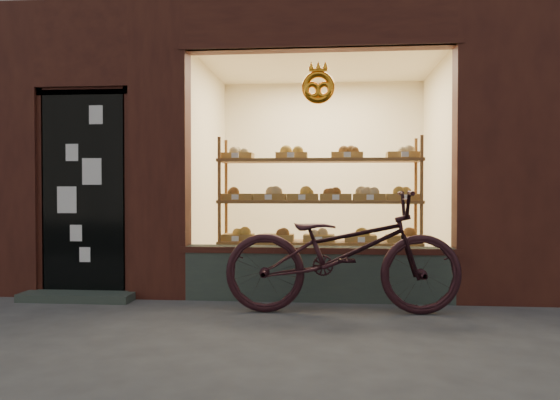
# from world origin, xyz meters

# --- Properties ---
(ground) EXTENTS (90.00, 90.00, 0.00)m
(ground) POSITION_xyz_m (0.00, 0.00, 0.00)
(ground) COLOR #3B3B3B
(display_shelf) EXTENTS (2.20, 0.45, 1.70)m
(display_shelf) POSITION_xyz_m (0.45, 2.55, 0.87)
(display_shelf) COLOR brown
(display_shelf) RESTS_ON ground
(bicycle) EXTENTS (2.17, 0.82, 1.13)m
(bicycle) POSITION_xyz_m (0.68, 1.58, 0.56)
(bicycle) COLOR black
(bicycle) RESTS_ON ground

